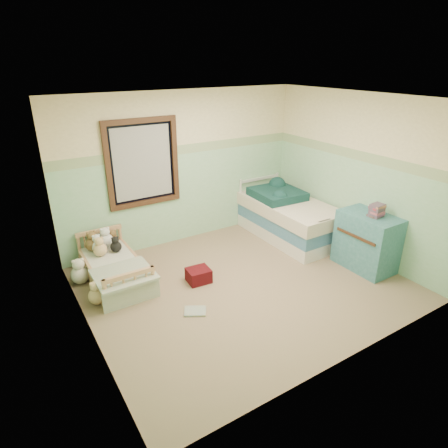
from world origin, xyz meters
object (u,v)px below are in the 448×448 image
red_pillow (199,275)px  dresser (367,241)px  toddler_bed_frame (115,275)px  floor_book (195,311)px  twin_bed_frame (288,231)px  plush_floor_tan (97,296)px  plush_floor_cream (80,275)px

red_pillow → dresser: bearing=-22.3°
toddler_bed_frame → floor_book: (0.61, -1.28, -0.08)m
twin_bed_frame → floor_book: twin_bed_frame is taller
plush_floor_tan → red_pillow: plush_floor_tan is taller
twin_bed_frame → dresser: (0.27, -1.43, 0.32)m
toddler_bed_frame → plush_floor_tan: bearing=-130.7°
plush_floor_tan → red_pillow: bearing=-9.4°
dresser → floor_book: 2.78m
dresser → plush_floor_tan: bearing=162.3°
toddler_bed_frame → dresser: bearing=-26.0°
toddler_bed_frame → plush_floor_cream: 0.48m
dresser → red_pillow: bearing=157.7°
plush_floor_tan → toddler_bed_frame: bearing=49.3°
dresser → plush_floor_cream: bearing=154.4°
dresser → toddler_bed_frame: bearing=154.0°
plush_floor_tan → twin_bed_frame: 3.44m
plush_floor_cream → twin_bed_frame: plush_floor_cream is taller
plush_floor_cream → dresser: (3.77, -1.81, 0.30)m
red_pillow → plush_floor_tan: bearing=170.6°
plush_floor_cream → red_pillow: 1.67m
plush_floor_cream → plush_floor_tan: size_ratio=1.16×
toddler_bed_frame → plush_floor_tan: size_ratio=6.24×
plush_floor_cream → floor_book: plush_floor_cream is taller
plush_floor_cream → red_pillow: plush_floor_cream is taller
toddler_bed_frame → red_pillow: size_ratio=4.39×
toddler_bed_frame → plush_floor_cream: bearing=156.8°
red_pillow → plush_floor_cream: bearing=149.3°
plush_floor_tan → dresser: bearing=-17.7°
twin_bed_frame → floor_book: 2.68m
twin_bed_frame → red_pillow: twin_bed_frame is taller
toddler_bed_frame → floor_book: toddler_bed_frame is taller
plush_floor_cream → twin_bed_frame: bearing=-6.3°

